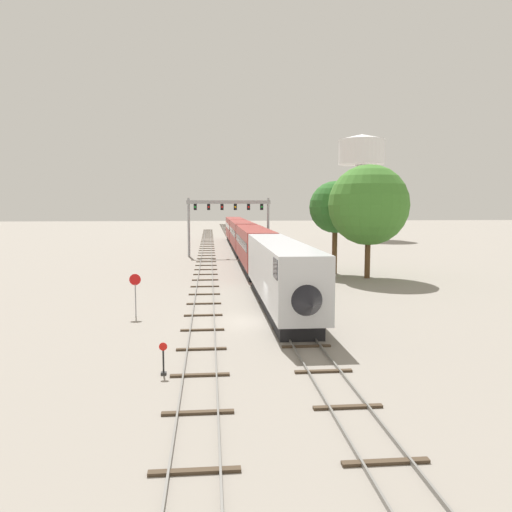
# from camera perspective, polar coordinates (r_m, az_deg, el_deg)

# --- Properties ---
(ground_plane) EXTENTS (400.00, 400.00, 0.00)m
(ground_plane) POSITION_cam_1_polar(r_m,az_deg,el_deg) (32.48, 0.19, -7.45)
(ground_plane) COLOR gray
(track_main) EXTENTS (2.60, 200.00, 0.16)m
(track_main) POSITION_cam_1_polar(r_m,az_deg,el_deg) (91.90, -2.14, 1.23)
(track_main) COLOR slate
(track_main) RESTS_ON ground
(track_near) EXTENTS (2.60, 160.00, 0.16)m
(track_near) POSITION_cam_1_polar(r_m,az_deg,el_deg) (71.85, -5.64, -0.09)
(track_near) COLOR slate
(track_near) RESTS_ON ground
(passenger_train) EXTENTS (3.04, 85.79, 4.80)m
(passenger_train) POSITION_cam_1_polar(r_m,az_deg,el_deg) (68.34, -1.06, 1.77)
(passenger_train) COLOR silver
(passenger_train) RESTS_ON ground
(signal_gantry) EXTENTS (12.10, 0.49, 8.43)m
(signal_gantry) POSITION_cam_1_polar(r_m,az_deg,el_deg) (72.83, -3.11, 4.85)
(signal_gantry) COLOR #999BA0
(signal_gantry) RESTS_ON ground
(water_tower) EXTENTS (10.18, 10.18, 22.85)m
(water_tower) POSITION_cam_1_polar(r_m,az_deg,el_deg) (115.32, 11.87, 10.94)
(water_tower) COLOR beige
(water_tower) RESTS_ON ground
(switch_stand) EXTENTS (0.36, 0.24, 1.46)m
(switch_stand) POSITION_cam_1_polar(r_m,az_deg,el_deg) (22.97, -10.45, -11.88)
(switch_stand) COLOR black
(switch_stand) RESTS_ON ground
(stop_sign) EXTENTS (0.76, 0.08, 2.88)m
(stop_sign) POSITION_cam_1_polar(r_m,az_deg,el_deg) (34.55, -13.53, -3.64)
(stop_sign) COLOR gray
(stop_sign) RESTS_ON ground
(trackside_tree_left) EXTENTS (8.13, 8.13, 11.50)m
(trackside_tree_left) POSITION_cam_1_polar(r_m,az_deg,el_deg) (52.10, 12.65, 5.65)
(trackside_tree_left) COLOR brown
(trackside_tree_left) RESTS_ON ground
(trackside_tree_mid) EXTENTS (5.58, 5.58, 10.00)m
(trackside_tree_mid) POSITION_cam_1_polar(r_m,az_deg,el_deg) (54.91, 8.97, 5.46)
(trackside_tree_mid) COLOR brown
(trackside_tree_mid) RESTS_ON ground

